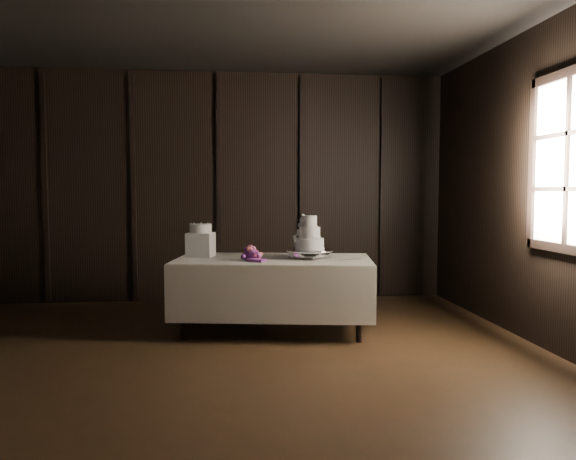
{
  "coord_description": "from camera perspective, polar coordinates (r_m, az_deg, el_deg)",
  "views": [
    {
      "loc": [
        0.13,
        -3.97,
        1.45
      ],
      "look_at": [
        0.73,
        1.73,
        1.05
      ],
      "focal_mm": 35.0,
      "sensor_mm": 36.0,
      "label": 1
    }
  ],
  "objects": [
    {
      "name": "room",
      "position": [
        3.97,
        -7.89,
        4.68
      ],
      "size": [
        6.08,
        7.08,
        3.08
      ],
      "color": "black",
      "rests_on": "ground"
    },
    {
      "name": "window",
      "position": [
        5.3,
        26.58,
        6.28
      ],
      "size": [
        0.06,
        1.16,
        1.56
      ],
      "primitive_type": "cube",
      "color": "black",
      "rests_on": "room"
    },
    {
      "name": "display_table",
      "position": [
        5.81,
        -1.48,
        -6.26
      ],
      "size": [
        2.13,
        1.33,
        0.76
      ],
      "rotation": [
        0.0,
        0.0,
        -0.15
      ],
      "color": "silver",
      "rests_on": "ground"
    },
    {
      "name": "cake_stand",
      "position": [
        5.76,
        2.22,
        -2.44
      ],
      "size": [
        0.6,
        0.6,
        0.09
      ],
      "primitive_type": "cylinder",
      "rotation": [
        0.0,
        0.0,
        0.28
      ],
      "color": "silver",
      "rests_on": "display_table"
    },
    {
      "name": "wedding_cake",
      "position": [
        5.72,
        2.0,
        -0.64
      ],
      "size": [
        0.33,
        0.29,
        0.35
      ],
      "rotation": [
        0.0,
        0.0,
        -0.38
      ],
      "color": "white",
      "rests_on": "cake_stand"
    },
    {
      "name": "bouquet",
      "position": [
        5.59,
        -3.82,
        -2.49
      ],
      "size": [
        0.44,
        0.46,
        0.18
      ],
      "primitive_type": null,
      "rotation": [
        0.0,
        0.0,
        -0.59
      ],
      "color": "#B2474F",
      "rests_on": "display_table"
    },
    {
      "name": "box_pedestal",
      "position": [
        5.98,
        -8.85,
        -1.47
      ],
      "size": [
        0.31,
        0.31,
        0.25
      ],
      "primitive_type": "cube",
      "rotation": [
        0.0,
        0.0,
        -0.23
      ],
      "color": "white",
      "rests_on": "display_table"
    },
    {
      "name": "small_cake",
      "position": [
        5.97,
        -8.87,
        0.16
      ],
      "size": [
        0.3,
        0.3,
        0.09
      ],
      "primitive_type": "cylinder",
      "rotation": [
        0.0,
        0.0,
        0.35
      ],
      "color": "white",
      "rests_on": "box_pedestal"
    },
    {
      "name": "cake_knife",
      "position": [
        5.58,
        5.15,
        -3.06
      ],
      "size": [
        0.37,
        0.06,
        0.01
      ],
      "primitive_type": "cube",
      "rotation": [
        0.0,
        0.0,
        0.11
      ],
      "color": "silver",
      "rests_on": "display_table"
    }
  ]
}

